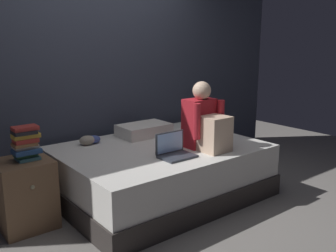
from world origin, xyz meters
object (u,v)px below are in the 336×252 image
laptop (174,151)px  pillow (144,130)px  person_sitting (205,123)px  nightstand (25,194)px  clothes_pile (90,140)px  book_stack (26,143)px  bed (160,171)px

laptop → pillow: (0.23, 0.81, 0.01)m
laptop → person_sitting: bearing=3.2°
nightstand → clothes_pile: size_ratio=2.61×
pillow → clothes_pile: bearing=175.2°
nightstand → book_stack: book_stack is taller
nightstand → clothes_pile: bearing=22.0°
clothes_pile → bed: bearing=-44.2°
bed → nightstand: size_ratio=3.37×
person_sitting → clothes_pile: person_sitting is taller
person_sitting → laptop: person_sitting is taller
laptop → bed: bearing=73.4°
laptop → book_stack: book_stack is taller
book_stack → laptop: bearing=-25.6°
bed → book_stack: 1.36m
bed → person_sitting: (0.30, -0.34, 0.52)m
clothes_pile → laptop: bearing=-64.6°
nightstand → person_sitting: bearing=-18.2°
bed → nightstand: 1.31m
person_sitting → book_stack: person_sitting is taller
bed → laptop: laptop is taller
nightstand → pillow: 1.47m
bed → book_stack: bearing=171.5°
pillow → bed: bearing=-104.8°
nightstand → bed: bearing=-8.3°
book_stack → bed: bearing=-8.5°
nightstand → pillow: size_ratio=1.06×
bed → pillow: size_ratio=3.57×
bed → clothes_pile: 0.79m
clothes_pile → book_stack: bearing=-156.9°
clothes_pile → nightstand: bearing=-158.0°
bed → pillow: bearing=75.2°
person_sitting → pillow: size_ratio=1.17×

